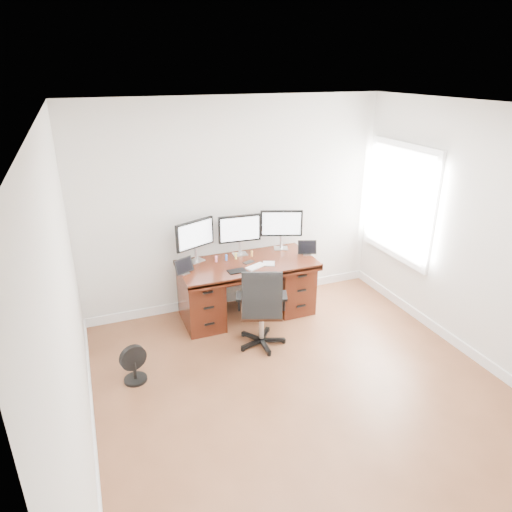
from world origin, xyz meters
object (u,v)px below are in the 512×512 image
object	(u,v)px
monitor_center	(240,230)
desk	(247,286)
office_chair	(262,321)
floor_fan	(134,365)
keyboard	(256,267)

from	to	relation	value
monitor_center	desk	bearing A→B (deg)	-85.93
office_chair	floor_fan	bearing A→B (deg)	-154.67
desk	office_chair	xyz separation A→B (m)	(-0.10, -0.75, -0.07)
floor_fan	office_chair	bearing A→B (deg)	-10.95
desk	keyboard	distance (m)	0.42
office_chair	monitor_center	world-z (taller)	monitor_center
floor_fan	monitor_center	bearing A→B (deg)	20.04
office_chair	monitor_center	distance (m)	1.25
office_chair	monitor_center	xyz separation A→B (m)	(0.10, 0.99, 0.76)
monitor_center	office_chair	bearing A→B (deg)	-91.59
office_chair	floor_fan	world-z (taller)	office_chair
desk	keyboard	bearing A→B (deg)	-77.86
desk	floor_fan	xyz separation A→B (m)	(-1.55, -0.87, -0.21)
floor_fan	keyboard	bearing A→B (deg)	7.00
office_chair	keyboard	size ratio (longest dim) A/B	3.92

